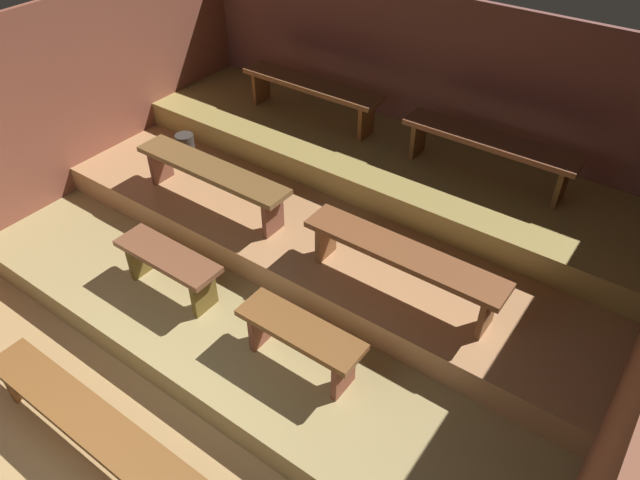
# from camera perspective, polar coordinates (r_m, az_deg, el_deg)

# --- Properties ---
(ground) EXTENTS (6.55, 5.91, 0.08)m
(ground) POSITION_cam_1_polar(r_m,az_deg,el_deg) (5.80, -3.97, -6.74)
(ground) COLOR #A98553
(wall_back) EXTENTS (6.55, 0.06, 2.34)m
(wall_back) POSITION_cam_1_polar(r_m,az_deg,el_deg) (6.88, 9.58, 13.28)
(wall_back) COLOR brown
(wall_back) RESTS_ON ground
(wall_left) EXTENTS (0.06, 5.91, 2.34)m
(wall_left) POSITION_cam_1_polar(r_m,az_deg,el_deg) (7.00, -23.62, 10.97)
(wall_left) COLOR brown
(wall_left) RESTS_ON ground
(wall_right) EXTENTS (0.06, 5.91, 2.34)m
(wall_right) POSITION_cam_1_polar(r_m,az_deg,el_deg) (4.23, 28.13, -11.19)
(wall_right) COLOR brown
(wall_right) RESTS_ON ground
(platform_lower) EXTENTS (5.75, 3.90, 0.29)m
(platform_lower) POSITION_cam_1_polar(r_m,az_deg,el_deg) (6.01, -0.43, -2.18)
(platform_lower) COLOR #A08C58
(platform_lower) RESTS_ON ground
(platform_middle) EXTENTS (5.75, 2.67, 0.29)m
(platform_middle) POSITION_cam_1_polar(r_m,az_deg,el_deg) (6.23, 2.90, 2.83)
(platform_middle) COLOR #B38053
(platform_middle) RESTS_ON platform_lower
(platform_upper) EXTENTS (5.75, 1.40, 0.29)m
(platform_upper) POSITION_cam_1_polar(r_m,az_deg,el_deg) (6.52, 6.08, 7.53)
(platform_upper) COLOR #9E8847
(platform_upper) RESTS_ON platform_middle
(bench_floor_center) EXTENTS (2.32, 0.34, 0.44)m
(bench_floor_center) POSITION_cam_1_polar(r_m,az_deg,el_deg) (4.74, -20.63, -16.83)
(bench_floor_center) COLOR brown
(bench_floor_center) RESTS_ON ground
(bench_lower_left) EXTENTS (1.07, 0.34, 0.44)m
(bench_lower_left) POSITION_cam_1_polar(r_m,az_deg,el_deg) (5.46, -14.43, -2.13)
(bench_lower_left) COLOR brown
(bench_lower_left) RESTS_ON platform_lower
(bench_lower_right) EXTENTS (1.07, 0.34, 0.44)m
(bench_lower_right) POSITION_cam_1_polar(r_m,az_deg,el_deg) (4.67, -1.91, -9.29)
(bench_lower_right) COLOR brown
(bench_lower_right) RESTS_ON platform_lower
(bench_middle_left) EXTENTS (1.79, 0.34, 0.44)m
(bench_middle_left) POSITION_cam_1_polar(r_m,az_deg,el_deg) (5.97, -10.44, 6.28)
(bench_middle_left) COLOR brown
(bench_middle_left) RESTS_ON platform_middle
(bench_middle_right) EXTENTS (1.79, 0.34, 0.44)m
(bench_middle_right) POSITION_cam_1_polar(r_m,az_deg,el_deg) (4.90, 7.98, -1.75)
(bench_middle_right) COLOR brown
(bench_middle_right) RESTS_ON platform_middle
(bench_upper_left) EXTENTS (1.74, 0.34, 0.44)m
(bench_upper_left) POSITION_cam_1_polar(r_m,az_deg,el_deg) (6.90, -0.90, 14.38)
(bench_upper_left) COLOR brown
(bench_upper_left) RESTS_ON platform_upper
(bench_upper_right) EXTENTS (1.74, 0.34, 0.44)m
(bench_upper_right) POSITION_cam_1_polar(r_m,az_deg,el_deg) (6.01, 16.00, 8.78)
(bench_upper_right) COLOR brown
(bench_upper_right) RESTS_ON platform_upper
(pail_middle) EXTENTS (0.21, 0.21, 0.31)m
(pail_middle) POSITION_cam_1_polar(r_m,az_deg,el_deg) (6.91, -12.85, 8.76)
(pail_middle) COLOR #332D28
(pail_middle) RESTS_ON platform_middle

